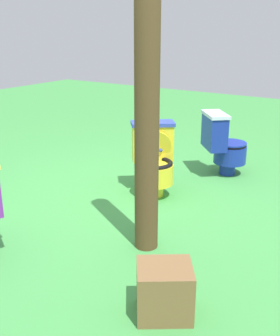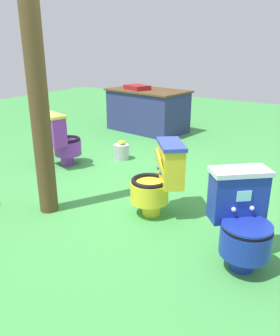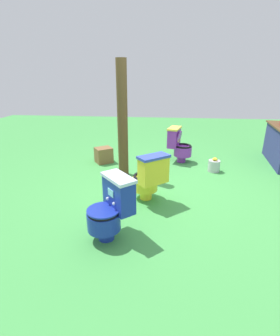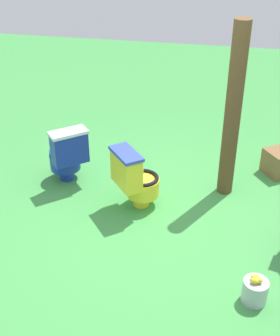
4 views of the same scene
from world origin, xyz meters
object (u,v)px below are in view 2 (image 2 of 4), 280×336
Objects in this scene: toilet_yellow at (159,178)px; vendor_table at (148,110)px; toilet_blue at (242,220)px; lemon_bucket at (121,151)px; toilet_purple at (61,139)px; wooden_post at (40,111)px.

vendor_table is (-1.89, 2.81, 0.02)m from toilet_yellow.
toilet_blue is 2.70m from lemon_bucket.
toilet_purple is at bearing -127.87° from lemon_bucket.
toilet_purple is 1.88m from toilet_yellow.
vendor_table reaches higher than toilet_blue.
toilet_purple is at bearing -58.69° from toilet_blue.
toilet_blue is 1.00× the size of toilet_purple.
vendor_table reaches higher than toilet_yellow.
toilet_yellow is 3.39m from vendor_table.
toilet_blue is 1.00× the size of toilet_yellow.
toilet_yellow is at bearing -41.84° from lemon_bucket.
toilet_purple is at bearing 129.29° from wooden_post.
wooden_post is at bearing -35.94° from toilet_blue.
toilet_yellow is 0.46× the size of vendor_table.
toilet_purple reaches higher than lemon_bucket.
vendor_table is at bearing 107.74° from toilet_purple.
vendor_table is 3.52m from wooden_post.
wooden_post is at bearing 79.51° from toilet_yellow.
toilet_yellow is 0.36× the size of wooden_post.
toilet_blue and toilet_purple have the same top height.
toilet_purple is 2.32m from vendor_table.
toilet_blue is 2.63× the size of lemon_bucket.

